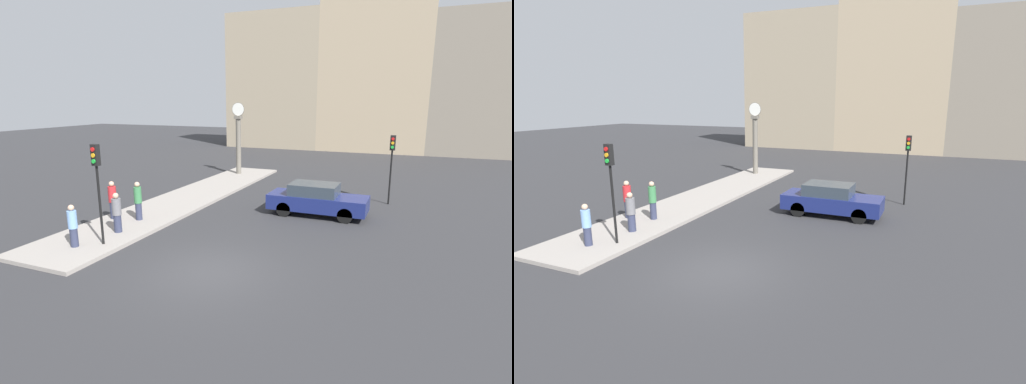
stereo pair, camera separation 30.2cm
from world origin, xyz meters
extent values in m
plane|color=#2D2D30|center=(0.00, 0.00, 0.00)|extent=(120.00, 120.00, 0.00)
cube|color=gray|center=(-5.56, 7.88, 0.07)|extent=(3.35, 19.75, 0.14)
cube|color=gray|center=(-9.51, 33.68, 7.21)|extent=(10.47, 5.00, 14.41)
cube|color=tan|center=(1.09, 33.68, 8.11)|extent=(10.72, 5.00, 16.23)
cube|color=gray|center=(10.60, 33.68, 6.67)|extent=(8.29, 5.00, 13.35)
cube|color=navy|center=(1.71, 7.56, 0.64)|extent=(4.59, 1.74, 0.69)
cube|color=#2D3842|center=(1.53, 7.56, 1.25)|extent=(2.21, 1.56, 0.54)
cylinder|color=black|center=(3.13, 8.32, 0.34)|extent=(0.69, 0.22, 0.69)
cylinder|color=black|center=(3.13, 6.80, 0.34)|extent=(0.69, 0.22, 0.69)
cylinder|color=black|center=(0.29, 8.32, 0.34)|extent=(0.69, 0.22, 0.69)
cylinder|color=black|center=(0.29, 6.80, 0.34)|extent=(0.69, 0.22, 0.69)
cylinder|color=black|center=(-4.62, 0.41, 1.61)|extent=(0.09, 0.09, 2.94)
cube|color=black|center=(-4.62, 0.41, 3.46)|extent=(0.26, 0.20, 0.76)
cylinder|color=red|center=(-4.62, 0.29, 3.67)|extent=(0.15, 0.04, 0.15)
cylinder|color=orange|center=(-4.62, 0.29, 3.46)|extent=(0.15, 0.04, 0.15)
cylinder|color=green|center=(-4.62, 0.29, 3.25)|extent=(0.15, 0.04, 0.15)
cylinder|color=black|center=(4.67, 11.01, 1.42)|extent=(0.09, 0.09, 2.83)
cube|color=black|center=(4.67, 11.01, 3.21)|extent=(0.26, 0.20, 0.76)
cylinder|color=red|center=(4.67, 10.89, 3.42)|extent=(0.15, 0.04, 0.15)
cylinder|color=orange|center=(4.67, 10.89, 3.21)|extent=(0.15, 0.04, 0.15)
cylinder|color=green|center=(4.67, 10.89, 3.00)|extent=(0.15, 0.04, 0.15)
cylinder|color=#666056|center=(-5.98, 15.40, 2.09)|extent=(0.36, 0.36, 3.88)
cube|color=#666056|center=(-5.98, 15.40, 4.14)|extent=(0.47, 0.47, 0.22)
cylinder|color=#666056|center=(-5.98, 15.40, 4.68)|extent=(0.94, 0.04, 0.94)
cylinder|color=white|center=(-5.98, 15.40, 4.68)|extent=(0.87, 0.06, 0.87)
cylinder|color=#2D334C|center=(-6.54, 3.15, 0.52)|extent=(0.30, 0.30, 0.76)
cylinder|color=red|center=(-6.54, 3.15, 1.26)|extent=(0.35, 0.35, 0.71)
sphere|color=tan|center=(-6.54, 3.15, 1.73)|extent=(0.23, 0.23, 0.23)
cylinder|color=#2D334C|center=(-5.06, 1.71, 0.50)|extent=(0.31, 0.31, 0.72)
cylinder|color=slate|center=(-5.06, 1.71, 1.20)|extent=(0.36, 0.36, 0.67)
sphere|color=tan|center=(-5.06, 1.71, 1.65)|extent=(0.23, 0.23, 0.23)
cylinder|color=#2D334C|center=(-5.35, 3.41, 0.53)|extent=(0.28, 0.28, 0.77)
cylinder|color=#387A47|center=(-5.35, 3.41, 1.27)|extent=(0.33, 0.33, 0.72)
sphere|color=tan|center=(-5.35, 3.41, 1.75)|extent=(0.23, 0.23, 0.23)
cylinder|color=#2D334C|center=(-5.40, -0.19, 0.49)|extent=(0.28, 0.28, 0.70)
cylinder|color=#729ED8|center=(-5.40, -0.19, 1.17)|extent=(0.33, 0.33, 0.65)
sphere|color=tan|center=(-5.40, -0.19, 1.60)|extent=(0.22, 0.22, 0.22)
camera|label=1|loc=(5.89, -10.38, 5.38)|focal=28.00mm
camera|label=2|loc=(6.17, -10.26, 5.38)|focal=28.00mm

